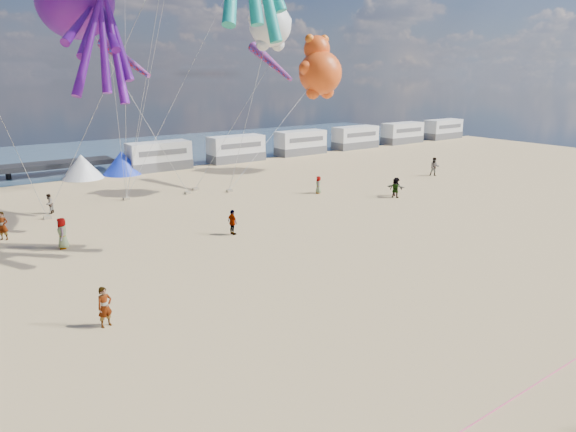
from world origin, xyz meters
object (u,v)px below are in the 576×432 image
Objects in this scene: beachgoer_5 at (3,226)px; motorhome_1 at (236,149)px; tent_blue at (122,162)px; sandbag_c at (229,191)px; beachgoer_2 at (396,187)px; motorhome_5 at (443,129)px; sandbag_e at (126,199)px; kite_octopus_purple at (75,1)px; standing_person at (105,307)px; kite_panda at (270,25)px; beachgoer_7 at (434,167)px; kite_teddy_orange at (320,73)px; beachgoer_6 at (318,185)px; motorhome_0 at (159,156)px; sandbag_b at (188,193)px; motorhome_2 at (301,143)px; motorhome_3 at (355,137)px; sandbag_d at (195,189)px; windsock_mid at (271,62)px; beachgoer_0 at (62,233)px; beachgoer_3 at (233,222)px; motorhome_4 at (402,133)px; tent_white at (82,166)px; beachgoer_4 at (395,188)px; beachgoer_1 at (49,204)px; windsock_right at (125,59)px.

motorhome_1 is at bearing 65.31° from beachgoer_5.
sandbag_c is at bearing -70.93° from tent_blue.
motorhome_5 is at bearing 73.33° from beachgoer_2.
sandbag_e is 0.04× the size of kite_octopus_purple.
standing_person is 0.96× the size of beachgoer_5.
beachgoer_2 is 29.35m from beachgoer_5.
motorhome_1 and motorhome_5 have the same top height.
kite_panda is (2.94, -2.27, 13.64)m from sandbag_c.
kite_octopus_purple reaches higher than beachgoer_7.
beachgoer_6 is at bearing -152.69° from kite_teddy_orange.
motorhome_1 is at bearing 38.96° from standing_person.
tent_blue is (-4.00, 0.00, -0.30)m from motorhome_0.
sandbag_e is 18.28m from kite_panda.
motorhome_2 is at bearing 29.72° from sandbag_b.
motorhome_3 is 31.97m from sandbag_d.
beachgoer_7 is 0.28× the size of windsock_mid.
windsock_mid is (20.44, 8.20, 10.02)m from beachgoer_0.
motorhome_2 is 3.70× the size of beachgoer_5.
beachgoer_3 is 3.28× the size of sandbag_b.
beachgoer_0 reaches higher than sandbag_d.
beachgoer_2 is at bearing -41.64° from sandbag_c.
beachgoer_0 is 0.28× the size of windsock_mid.
beachgoer_0 is at bearing -147.81° from motorhome_2.
sandbag_d is at bearing -98.69° from beachgoer_6.
motorhome_0 is 13.20× the size of sandbag_e.
motorhome_1 is 41.06m from standing_person.
motorhome_1 is 28.50m from motorhome_4.
kite_octopus_purple is (-2.56, -13.41, 13.54)m from tent_white.
motorhome_3 is 19.00m from motorhome_5.
standing_person is 26.29m from beachgoer_6.
motorhome_2 is at bearing 29.85° from standing_person.
motorhome_4 is 39.80m from kite_panda.
beachgoer_6 is at bearing 18.34° from standing_person.
beachgoer_4 is at bearing -124.65° from kite_teddy_orange.
kite_octopus_purple is at bearing 22.39° from beachgoer_3.
tent_blue is at bearing 132.25° from kite_panda.
motorhome_1 is at bearing 169.20° from beachgoer_7.
motorhome_4 is 0.98× the size of windsock_mid.
motorhome_5 is 44.81m from beachgoer_6.
beachgoer_1 is 21.93m from kite_panda.
kite_panda is at bearing 10.05° from kite_octopus_purple.
tent_blue is at bearing 180.00° from motorhome_1.
tent_blue reaches higher than sandbag_c.
beachgoer_2 is 0.63m from beachgoer_4.
windsock_mid is at bearing 159.27° from beachgoer_2.
kite_panda is at bearing -133.68° from motorhome_2.
beachgoer_2 is 22.46m from sandbag_e.
motorhome_2 is 4.41× the size of beachgoer_6.
kite_octopus_purple is at bearing 163.95° from kite_teddy_orange.
windsock_right is (-2.93, 9.21, 10.16)m from beachgoer_3.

